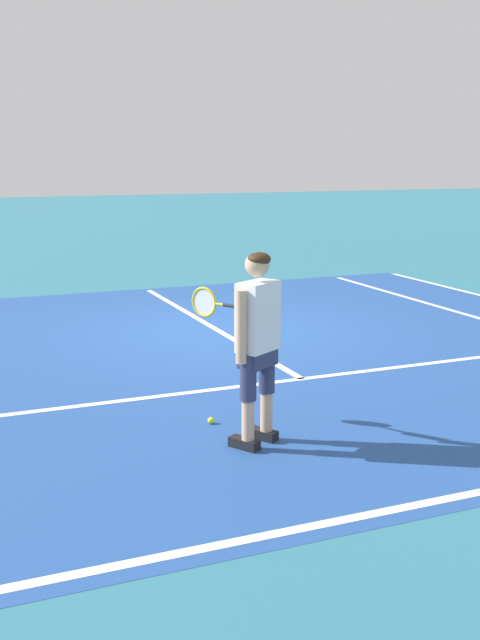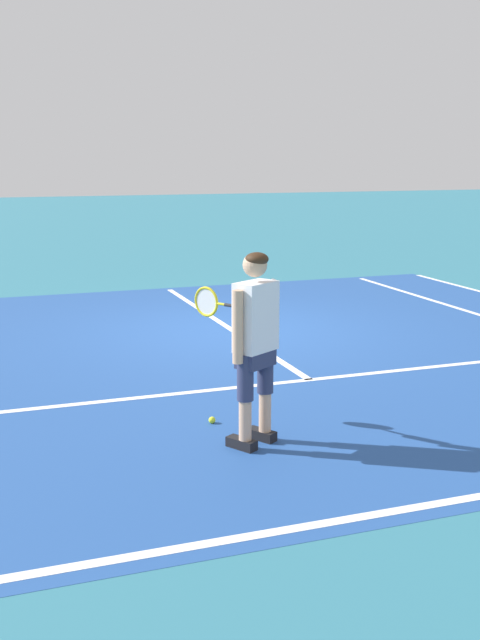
{
  "view_description": "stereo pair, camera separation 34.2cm",
  "coord_description": "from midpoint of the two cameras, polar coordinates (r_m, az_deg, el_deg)",
  "views": [
    {
      "loc": [
        -3.87,
        -10.23,
        2.5
      ],
      "look_at": [
        -1.29,
        -4.0,
        1.05
      ],
      "focal_mm": 42.89,
      "sensor_mm": 36.0,
      "label": 1
    },
    {
      "loc": [
        -3.55,
        -10.36,
        2.5
      ],
      "look_at": [
        -1.29,
        -4.0,
        1.05
      ],
      "focal_mm": 42.89,
      "sensor_mm": 36.0,
      "label": 2
    }
  ],
  "objects": [
    {
      "name": "line_centre_service",
      "position": [
        11.65,
        -3.36,
        -0.27
      ],
      "size": [
        0.1,
        6.4,
        0.01
      ],
      "primitive_type": "cube",
      "color": "white",
      "rests_on": "ground"
    },
    {
      "name": "tennis_ball_near_feet",
      "position": [
        7.35,
        -3.52,
        -7.51
      ],
      "size": [
        0.07,
        0.07,
        0.07
      ],
      "primitive_type": "sphere",
      "color": "#CCE02D",
      "rests_on": "ground"
    },
    {
      "name": "tennis_player",
      "position": [
        6.57,
        -0.32,
        -1.16
      ],
      "size": [
        0.55,
        1.22,
        1.71
      ],
      "color": "black",
      "rests_on": "ground"
    },
    {
      "name": "line_service",
      "position": [
        8.78,
        3.52,
        -4.41
      ],
      "size": [
        8.23,
        0.1,
        0.01
      ],
      "primitive_type": "cube",
      "color": "white",
      "rests_on": "ground"
    },
    {
      "name": "ground_plane",
      "position": [
        11.22,
        -2.58,
        -0.77
      ],
      "size": [
        80.0,
        80.0,
        0.0
      ],
      "primitive_type": "plane",
      "color": "teal"
    },
    {
      "name": "court_inner_surface",
      "position": [
        10.19,
        -0.4,
        -2.07
      ],
      "size": [
        10.98,
        10.02,
        0.0
      ],
      "primitive_type": "cube",
      "color": "#234C93",
      "rests_on": "ground"
    }
  ]
}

